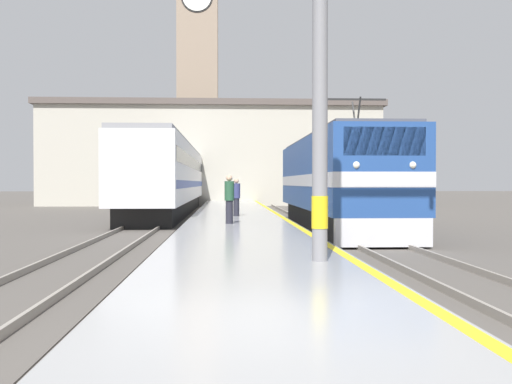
# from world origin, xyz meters

# --- Properties ---
(ground_plane) EXTENTS (200.00, 200.00, 0.00)m
(ground_plane) POSITION_xyz_m (0.00, 30.00, 0.00)
(ground_plane) COLOR #514C47
(platform) EXTENTS (4.02, 140.00, 0.45)m
(platform) POSITION_xyz_m (0.00, 25.00, 0.22)
(platform) COLOR #999999
(platform) RESTS_ON ground
(rail_track_near) EXTENTS (2.83, 140.00, 0.16)m
(rail_track_near) POSITION_xyz_m (3.91, 25.00, 0.03)
(rail_track_near) COLOR #514C47
(rail_track_near) RESTS_ON ground
(rail_track_far) EXTENTS (2.83, 140.00, 0.16)m
(rail_track_far) POSITION_xyz_m (-3.91, 25.00, 0.03)
(rail_track_far) COLOR #514C47
(rail_track_far) RESTS_ON ground
(locomotive_train) EXTENTS (2.92, 14.72, 4.75)m
(locomotive_train) POSITION_xyz_m (3.91, 17.33, 1.93)
(locomotive_train) COLOR black
(locomotive_train) RESTS_ON ground
(passenger_train) EXTENTS (2.92, 52.93, 4.19)m
(passenger_train) POSITION_xyz_m (-3.91, 43.14, 2.25)
(passenger_train) COLOR black
(passenger_train) RESTS_ON ground
(catenary_mast) EXTENTS (2.99, 0.30, 8.50)m
(catenary_mast) POSITION_xyz_m (1.31, 4.56, 4.67)
(catenary_mast) COLOR gray
(catenary_mast) RESTS_ON platform
(person_on_platform) EXTENTS (0.34, 0.34, 1.63)m
(person_on_platform) POSITION_xyz_m (-0.06, 19.62, 1.30)
(person_on_platform) COLOR #23232D
(person_on_platform) RESTS_ON platform
(second_waiting_passenger) EXTENTS (0.34, 0.34, 1.73)m
(second_waiting_passenger) POSITION_xyz_m (-0.39, 14.75, 1.35)
(second_waiting_passenger) COLOR #23232D
(second_waiting_passenger) RESTS_ON platform
(clock_tower) EXTENTS (5.25, 5.25, 27.61)m
(clock_tower) POSITION_xyz_m (-3.45, 57.17, 14.67)
(clock_tower) COLOR gray
(clock_tower) RESTS_ON ground
(station_building) EXTENTS (28.81, 7.66, 8.71)m
(station_building) POSITION_xyz_m (-1.72, 45.61, 4.38)
(station_building) COLOR #B7B2A3
(station_building) RESTS_ON ground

